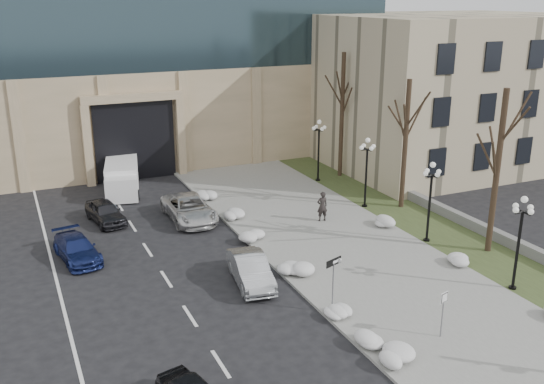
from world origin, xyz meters
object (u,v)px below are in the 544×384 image
Objects in this scene: keep_sign at (443,305)px; lamppost_a at (520,231)px; lamppost_d at (319,142)px; car_b at (251,270)px; car_e at (105,212)px; lamppost_c at (367,163)px; car_c at (77,249)px; pedestrian at (322,206)px; box_truck at (122,178)px; one_way_sign at (336,267)px; lamppost_b at (431,191)px; car_d at (189,209)px.

lamppost_a reaches higher than keep_sign.
lamppost_a is at bearing -90.00° from lamppost_d.
car_e is at bearing 121.88° from car_b.
keep_sign is 0.45× the size of lamppost_c.
car_c is 0.91× the size of lamppost_a.
lamppost_a is (3.91, -11.77, 2.01)m from pedestrian.
keep_sign is (10.18, -19.34, 0.87)m from car_e.
one_way_sign is (5.14, -21.58, 1.18)m from box_truck.
car_e is at bearing -172.22° from lamppost_d.
pedestrian is 0.40× the size of lamppost_c.
one_way_sign is 0.55× the size of lamppost_b.
lamppost_d is (18.49, 7.26, 2.45)m from car_c.
lamppost_b is 1.00× the size of lamppost_d.
car_b is 17.68m from box_truck.
one_way_sign is 4.74m from keep_sign.
keep_sign is 0.45× the size of lamppost_a.
pedestrian is at bearing -37.07° from box_truck.
box_truck reaches higher than pedestrian.
lamppost_c reaches higher than car_d.
car_e is 1.90× the size of keep_sign.
box_truck reaches higher than car_e.
car_d is at bearing 90.84° from keep_sign.
lamppost_d is at bearing -3.31° from box_truck.
car_d is at bearing -59.15° from box_truck.
car_d is 14.17m from one_way_sign.
lamppost_b is at bearing -90.00° from lamppost_d.
one_way_sign is at bearing -64.66° from box_truck.
one_way_sign is 19.85m from lamppost_d.
lamppost_b is (13.92, -16.80, 2.09)m from box_truck.
car_c is 0.64× the size of box_truck.
one_way_sign is at bearing -51.99° from car_b.
car_d is 19.39m from lamppost_a.
pedestrian is 0.72× the size of one_way_sign.
pedestrian is 12.57m from lamppost_a.
one_way_sign is at bearing -56.16° from car_c.
one_way_sign is at bearing -80.20° from car_d.
lamppost_a is 1.00× the size of lamppost_c.
car_c is 0.91× the size of lamppost_b.
lamppost_a is at bearing -30.75° from one_way_sign.
lamppost_c reaches higher than car_c.
pedestrian is at bearing -116.84° from lamppost_d.
car_b is at bearing -147.26° from lamppost_c.
box_truck is 3.17× the size of keep_sign.
keep_sign reaches higher than car_b.
lamppost_b is (11.14, 0.66, 2.35)m from car_b.
car_c is at bearing 147.23° from car_b.
lamppost_a is 1.00× the size of lamppost_b.
lamppost_d reaches higher than car_c.
car_b reaches higher than car_c.
car_b is at bearing -129.19° from lamppost_d.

